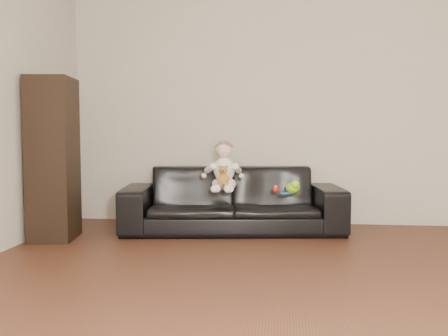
# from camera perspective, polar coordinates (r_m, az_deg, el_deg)

# --- Properties ---
(floor) EXTENTS (5.50, 5.50, 0.00)m
(floor) POSITION_cam_1_polar(r_m,az_deg,el_deg) (2.83, 11.15, -16.22)
(floor) COLOR #4B291A
(floor) RESTS_ON ground
(wall_back) EXTENTS (5.00, 0.00, 5.00)m
(wall_back) POSITION_cam_1_polar(r_m,az_deg,el_deg) (5.41, 9.01, 7.44)
(wall_back) COLOR #BEB39F
(wall_back) RESTS_ON ground
(sofa) EXTENTS (2.24, 1.11, 0.63)m
(sofa) POSITION_cam_1_polar(r_m,az_deg,el_deg) (4.97, 0.96, -3.60)
(sofa) COLOR black
(sofa) RESTS_ON floor
(cabinet) EXTENTS (0.44, 0.56, 1.48)m
(cabinet) POSITION_cam_1_polar(r_m,az_deg,el_deg) (4.81, -18.92, 1.00)
(cabinet) COLOR black
(cabinet) RESTS_ON floor
(shelf_item) EXTENTS (0.22, 0.27, 0.28)m
(shelf_item) POSITION_cam_1_polar(r_m,az_deg,el_deg) (4.80, -18.80, 4.96)
(shelf_item) COLOR silver
(shelf_item) RESTS_ON cabinet
(baby) EXTENTS (0.36, 0.43, 0.48)m
(baby) POSITION_cam_1_polar(r_m,az_deg,el_deg) (4.83, -0.02, -0.09)
(baby) COLOR #F8D1D3
(baby) RESTS_ON sofa
(teddy_bear) EXTENTS (0.11, 0.12, 0.19)m
(teddy_bear) POSITION_cam_1_polar(r_m,az_deg,el_deg) (4.69, -0.10, -0.92)
(teddy_bear) COLOR #A06F2E
(teddy_bear) RESTS_ON sofa
(toy_green) EXTENTS (0.18, 0.20, 0.11)m
(toy_green) POSITION_cam_1_polar(r_m,az_deg,el_deg) (4.66, 7.87, -2.24)
(toy_green) COLOR #7CC417
(toy_green) RESTS_ON sofa
(toy_rattle) EXTENTS (0.06, 0.06, 0.06)m
(toy_rattle) POSITION_cam_1_polar(r_m,az_deg,el_deg) (4.71, 5.93, -2.46)
(toy_rattle) COLOR red
(toy_rattle) RESTS_ON sofa
(toy_blue_disc) EXTENTS (0.11, 0.11, 0.01)m
(toy_blue_disc) POSITION_cam_1_polar(r_m,az_deg,el_deg) (4.66, 6.99, -2.82)
(toy_blue_disc) COLOR blue
(toy_blue_disc) RESTS_ON sofa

